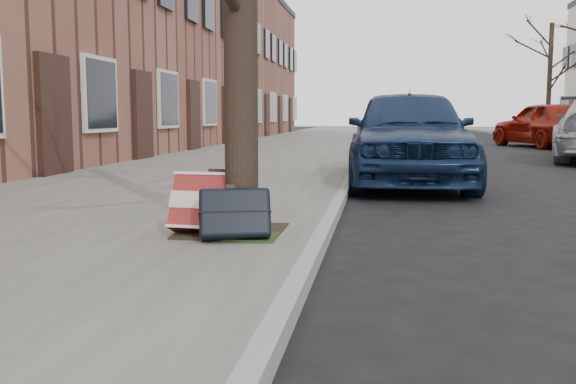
# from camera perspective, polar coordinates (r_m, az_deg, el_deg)

# --- Properties ---
(ground) EXTENTS (120.00, 120.00, 0.00)m
(ground) POSITION_cam_1_polar(r_m,az_deg,el_deg) (4.25, 18.47, -8.55)
(ground) COLOR black
(ground) RESTS_ON ground
(near_sidewalk) EXTENTS (5.00, 70.00, 0.12)m
(near_sidewalk) POSITION_cam_1_polar(r_m,az_deg,el_deg) (19.29, -0.47, 3.74)
(near_sidewalk) COLOR gray
(near_sidewalk) RESTS_ON ground
(house_near) EXTENTS (6.80, 40.00, 7.00)m
(house_near) POSITION_cam_1_polar(r_m,az_deg,el_deg) (22.03, -15.81, 12.84)
(house_near) COLOR brown
(house_near) RESTS_ON ground
(dirt_patch) EXTENTS (0.85, 0.85, 0.02)m
(dirt_patch) POSITION_cam_1_polar(r_m,az_deg,el_deg) (5.47, -4.98, -3.45)
(dirt_patch) COLOR black
(dirt_patch) RESTS_ON near_sidewalk
(suitcase_red) EXTENTS (0.70, 0.44, 0.51)m
(suitcase_red) POSITION_cam_1_polar(r_m,az_deg,el_deg) (5.31, -6.74, -1.07)
(suitcase_red) COLOR maroon
(suitcase_red) RESTS_ON near_sidewalk
(suitcase_navy) EXTENTS (0.62, 0.46, 0.44)m
(suitcase_navy) POSITION_cam_1_polar(r_m,az_deg,el_deg) (5.05, -4.76, -1.90)
(suitcase_navy) COLOR black
(suitcase_navy) RESTS_ON near_sidewalk
(car_near_front) EXTENTS (1.98, 4.63, 1.56)m
(car_near_front) POSITION_cam_1_polar(r_m,az_deg,el_deg) (10.34, 10.60, 4.94)
(car_near_front) COLOR #122343
(car_near_front) RESTS_ON ground
(car_near_mid) EXTENTS (1.71, 4.44, 1.44)m
(car_near_mid) POSITION_cam_1_polar(r_m,az_deg,el_deg) (16.65, 11.26, 5.40)
(car_near_mid) COLOR #A7A9AE
(car_near_mid) RESTS_ON ground
(car_near_back) EXTENTS (2.83, 5.08, 1.34)m
(car_near_back) POSITION_cam_1_polar(r_m,az_deg,el_deg) (26.68, 9.18, 5.83)
(car_near_back) COLOR #37373C
(car_near_back) RESTS_ON ground
(car_far_back) EXTENTS (3.19, 5.01, 1.59)m
(car_far_back) POSITION_cam_1_polar(r_m,az_deg,el_deg) (23.72, 21.90, 5.61)
(car_far_back) COLOR maroon
(car_far_back) RESTS_ON ground
(tree_far_c) EXTENTS (0.22, 0.22, 5.37)m
(tree_far_c) POSITION_cam_1_polar(r_m,az_deg,el_deg) (33.81, 22.22, 9.23)
(tree_far_c) COLOR black
(tree_far_c) RESTS_ON far_sidewalk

